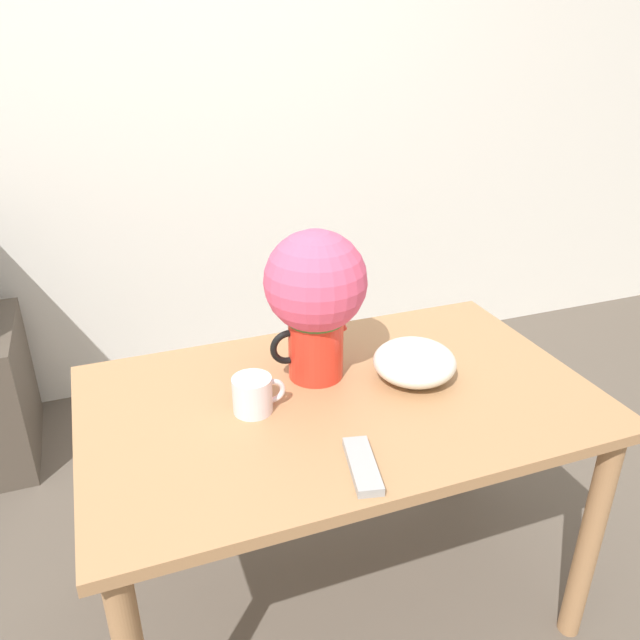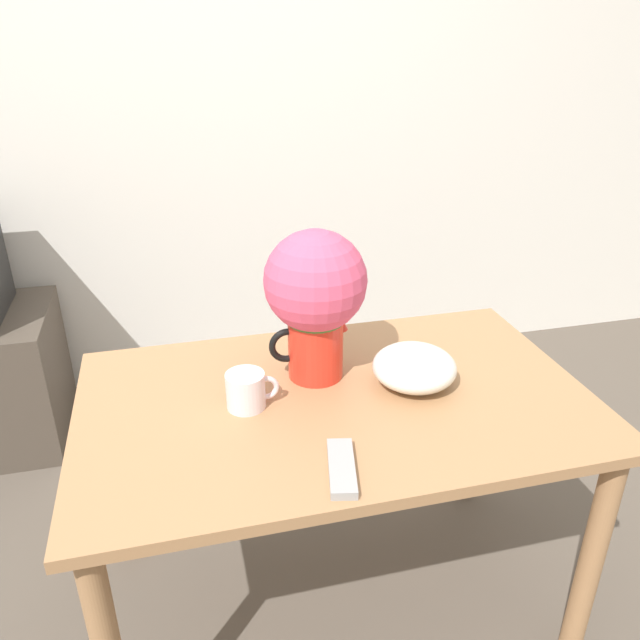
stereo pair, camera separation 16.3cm
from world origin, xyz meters
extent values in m
cube|color=silver|center=(0.00, 1.76, 1.30)|extent=(8.00, 0.05, 2.60)
cube|color=#A3754C|center=(0.17, 0.24, 0.72)|extent=(1.30, 0.80, 0.03)
cylinder|color=#A3754C|center=(0.76, -0.09, 0.35)|extent=(0.06, 0.06, 0.70)
cylinder|color=#A3754C|center=(-0.42, 0.58, 0.35)|extent=(0.06, 0.06, 0.70)
cylinder|color=#A3754C|center=(0.76, 0.58, 0.35)|extent=(0.06, 0.06, 0.70)
cylinder|color=red|center=(0.15, 0.36, 0.82)|extent=(0.15, 0.15, 0.18)
cone|color=red|center=(0.21, 0.36, 0.89)|extent=(0.05, 0.05, 0.05)
torus|color=black|center=(0.07, 0.36, 0.83)|extent=(0.10, 0.02, 0.10)
sphere|color=#3D7033|center=(0.15, 0.36, 0.96)|extent=(0.20, 0.20, 0.20)
sphere|color=#DB4C70|center=(0.15, 0.36, 1.01)|extent=(0.27, 0.27, 0.27)
cylinder|color=silver|center=(-0.06, 0.26, 0.78)|extent=(0.10, 0.10, 0.09)
torus|color=silver|center=(-0.01, 0.26, 0.78)|extent=(0.07, 0.01, 0.07)
ellipsoid|color=silver|center=(0.39, 0.25, 0.78)|extent=(0.22, 0.22, 0.10)
cube|color=#999999|center=(0.10, -0.04, 0.74)|extent=(0.09, 0.19, 0.02)
camera|label=1|loc=(-0.35, -1.01, 1.61)|focal=35.00mm
camera|label=2|loc=(-0.20, -1.06, 1.61)|focal=35.00mm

